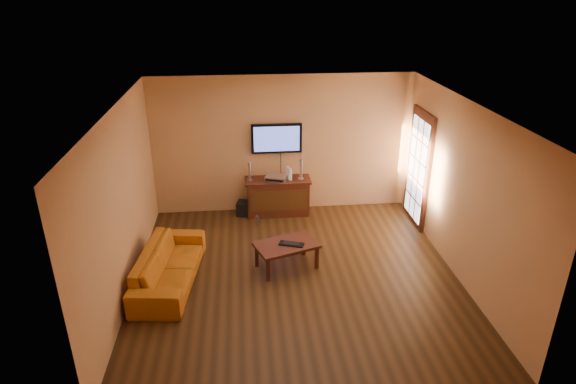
{
  "coord_description": "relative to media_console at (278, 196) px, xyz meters",
  "views": [
    {
      "loc": [
        -0.76,
        -6.34,
        4.27
      ],
      "look_at": [
        -0.06,
        0.8,
        1.1
      ],
      "focal_mm": 30.0,
      "sensor_mm": 36.0,
      "label": 1
    }
  ],
  "objects": [
    {
      "name": "french_door",
      "position": [
        2.57,
        -0.55,
        0.68
      ],
      "size": [
        0.07,
        1.02,
        2.22
      ],
      "color": "#3D180E",
      "rests_on": "ground"
    },
    {
      "name": "ground_plane",
      "position": [
        0.12,
        -2.25,
        -0.37
      ],
      "size": [
        5.0,
        5.0,
        0.0
      ],
      "primitive_type": "plane",
      "color": "#311E0D",
      "rests_on": "ground"
    },
    {
      "name": "media_console",
      "position": [
        0.0,
        0.0,
        0.0
      ],
      "size": [
        1.27,
        0.49,
        0.73
      ],
      "color": "#3D180E",
      "rests_on": "ground"
    },
    {
      "name": "speaker_left",
      "position": [
        -0.54,
        0.02,
        0.53
      ],
      "size": [
        0.1,
        0.1,
        0.37
      ],
      "color": "silver",
      "rests_on": "media_console"
    },
    {
      "name": "bottle",
      "position": [
        -0.43,
        -0.44,
        -0.27
      ],
      "size": [
        0.07,
        0.07,
        0.2
      ],
      "color": "white",
      "rests_on": "ground"
    },
    {
      "name": "room_walls",
      "position": [
        0.12,
        -1.62,
        1.32
      ],
      "size": [
        5.0,
        5.0,
        5.0
      ],
      "color": "tan",
      "rests_on": "ground"
    },
    {
      "name": "subwoofer",
      "position": [
        -0.67,
        0.02,
        -0.24
      ],
      "size": [
        0.33,
        0.33,
        0.27
      ],
      "primitive_type": "cube",
      "rotation": [
        0.0,
        0.0,
        -0.25
      ],
      "color": "black",
      "rests_on": "ground"
    },
    {
      "name": "keyboard",
      "position": [
        0.06,
        -2.0,
        0.07
      ],
      "size": [
        0.42,
        0.27,
        0.02
      ],
      "color": "black",
      "rests_on": "coffee_table"
    },
    {
      "name": "television",
      "position": [
        -0.0,
        0.2,
        1.13
      ],
      "size": [
        0.97,
        0.08,
        0.57
      ],
      "color": "black",
      "rests_on": "ground"
    },
    {
      "name": "game_console",
      "position": [
        0.22,
        -0.01,
        0.48
      ],
      "size": [
        0.1,
        0.18,
        0.24
      ],
      "primitive_type": "cube",
      "rotation": [
        0.0,
        0.0,
        0.35
      ],
      "color": "white",
      "rests_on": "media_console"
    },
    {
      "name": "sofa",
      "position": [
        -1.84,
        -2.2,
        0.01
      ],
      "size": [
        0.79,
        1.99,
        0.76
      ],
      "primitive_type": "imported",
      "rotation": [
        0.0,
        0.0,
        1.45
      ],
      "color": "#B26313",
      "rests_on": "ground"
    },
    {
      "name": "av_receiver",
      "position": [
        -0.03,
        -0.03,
        0.41
      ],
      "size": [
        0.47,
        0.4,
        0.09
      ],
      "primitive_type": "cube",
      "rotation": [
        0.0,
        0.0,
        -0.37
      ],
      "color": "silver",
      "rests_on": "media_console"
    },
    {
      "name": "speaker_right",
      "position": [
        0.45,
        -0.01,
        0.55
      ],
      "size": [
        0.11,
        0.11,
        0.4
      ],
      "color": "silver",
      "rests_on": "media_console"
    },
    {
      "name": "coffee_table",
      "position": [
        -0.01,
        -1.97,
        0.0
      ],
      "size": [
        1.11,
        0.88,
        0.43
      ],
      "color": "#3D180E",
      "rests_on": "ground"
    }
  ]
}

